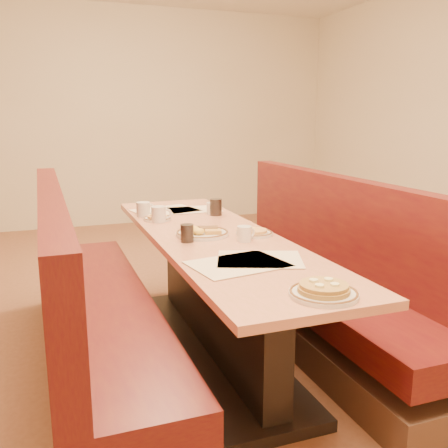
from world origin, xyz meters
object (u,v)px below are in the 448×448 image
object	(u,v)px
booth_right	(321,284)
pancake_plate	(324,291)
coffee_mug_c	(212,208)
soda_tumbler_mid	(216,207)
soda_tumbler_near	(187,233)
coffee_mug_d	(144,209)
booth_left	(89,314)
coffee_mug_b	(159,214)
diner_table	(214,296)
eggs_plate	(202,232)
coffee_mug_a	(245,233)

from	to	relation	value
booth_right	pancake_plate	distance (m)	1.35
coffee_mug_c	soda_tumbler_mid	bearing A→B (deg)	-76.39
soda_tumbler_near	coffee_mug_d	bearing A→B (deg)	96.03
booth_left	coffee_mug_c	distance (m)	1.19
coffee_mug_b	booth_left	bearing A→B (deg)	-131.78
diner_table	coffee_mug_d	distance (m)	0.86
diner_table	booth_left	size ratio (longest dim) A/B	1.00
coffee_mug_b	soda_tumbler_near	size ratio (longest dim) A/B	1.37
eggs_plate	coffee_mug_c	world-z (taller)	coffee_mug_c
coffee_mug_b	coffee_mug_d	world-z (taller)	coffee_mug_b
coffee_mug_c	soda_tumbler_mid	size ratio (longest dim) A/B	0.95
soda_tumbler_mid	booth_right	bearing A→B (deg)	-46.67
coffee_mug_d	coffee_mug_b	bearing A→B (deg)	-85.40
pancake_plate	soda_tumbler_mid	distance (m)	1.66
coffee_mug_b	coffee_mug_c	size ratio (longest dim) A/B	1.25
booth_right	coffee_mug_d	xyz separation A→B (m)	(-1.01, 0.69, 0.44)
pancake_plate	diner_table	bearing A→B (deg)	93.47
coffee_mug_c	soda_tumbler_mid	xyz separation A→B (m)	(0.01, -0.04, 0.01)
eggs_plate	coffee_mug_d	xyz separation A→B (m)	(-0.20, 0.67, 0.03)
coffee_mug_d	soda_tumbler_mid	xyz separation A→B (m)	(0.48, -0.13, 0.01)
booth_left	eggs_plate	size ratio (longest dim) A/B	8.13
pancake_plate	coffee_mug_a	world-z (taller)	coffee_mug_a
coffee_mug_a	soda_tumbler_mid	size ratio (longest dim) A/B	0.98
booth_right	coffee_mug_d	distance (m)	1.30
coffee_mug_b	soda_tumbler_mid	xyz separation A→B (m)	(0.42, 0.09, 0.00)
pancake_plate	eggs_plate	world-z (taller)	eggs_plate
coffee_mug_b	coffee_mug_c	xyz separation A→B (m)	(0.41, 0.13, -0.01)
eggs_plate	booth_left	bearing A→B (deg)	-178.90
coffee_mug_a	coffee_mug_d	size ratio (longest dim) A/B	0.85
coffee_mug_a	coffee_mug_d	world-z (taller)	coffee_mug_d
booth_right	soda_tumbler_near	xyz separation A→B (m)	(-0.92, -0.10, 0.44)
eggs_plate	coffee_mug_a	size ratio (longest dim) A/B	2.74
booth_right	soda_tumbler_near	world-z (taller)	booth_right
eggs_plate	soda_tumbler_near	xyz separation A→B (m)	(-0.12, -0.11, 0.03)
eggs_plate	coffee_mug_a	world-z (taller)	coffee_mug_a
eggs_plate	soda_tumbler_mid	xyz separation A→B (m)	(0.28, 0.54, 0.04)
booth_right	eggs_plate	distance (m)	0.90
diner_table	eggs_plate	size ratio (longest dim) A/B	8.13
booth_right	coffee_mug_b	size ratio (longest dim) A/B	18.35
booth_left	pancake_plate	bearing A→B (deg)	-54.00
booth_left	coffee_mug_b	xyz separation A→B (m)	(0.52, 0.47, 0.44)
pancake_plate	coffee_mug_a	xyz separation A→B (m)	(0.04, 0.90, 0.02)
soda_tumbler_near	diner_table	bearing A→B (deg)	27.91
coffee_mug_b	eggs_plate	bearing A→B (deg)	-66.61
pancake_plate	soda_tumbler_near	distance (m)	1.03
booth_right	coffee_mug_c	size ratio (longest dim) A/B	23.02
coffee_mug_d	booth_left	bearing A→B (deg)	-134.26
coffee_mug_b	coffee_mug_d	bearing A→B (deg)	111.14
pancake_plate	booth_left	bearing A→B (deg)	126.00
booth_right	soda_tumbler_mid	distance (m)	0.89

